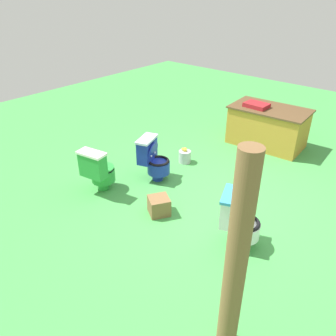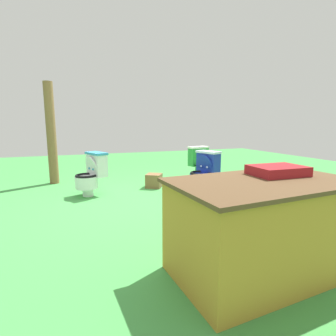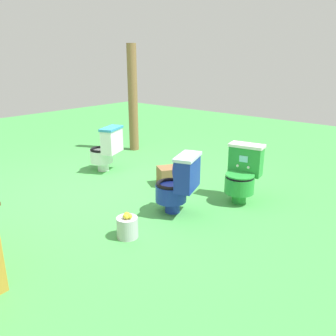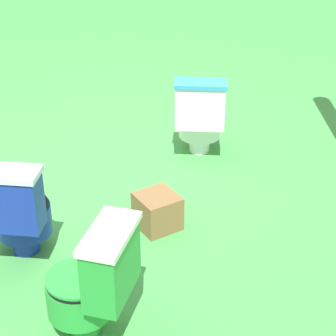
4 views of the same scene
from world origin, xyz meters
TOP-DOWN VIEW (x-y plane):
  - ground at (0.00, 0.00)m, footprint 14.00×14.00m
  - toilet_green at (-1.53, -0.98)m, footprint 0.48×0.56m
  - toilet_white at (0.73, -0.65)m, footprint 0.61×0.56m
  - toilet_blue at (-1.14, -0.16)m, footprint 0.60×0.54m
  - vendor_table at (-0.34, 2.28)m, footprint 1.51×0.95m
  - wooden_post at (1.36, -1.88)m, footprint 0.18×0.18m
  - small_crate at (-0.43, -0.82)m, footprint 0.38×0.39m
  - lemon_bucket at (-1.11, 0.63)m, footprint 0.22×0.22m

SIDE VIEW (x-z plane):
  - ground at x=0.00m, z-range 0.00..0.00m
  - lemon_bucket at x=-1.11m, z-range -0.02..0.26m
  - small_crate at x=-0.43m, z-range 0.00..0.26m
  - toilet_green at x=-1.53m, z-range 0.01..0.73m
  - toilet_white at x=0.73m, z-range 0.01..0.74m
  - toilet_blue at x=-1.14m, z-range 0.01..0.74m
  - vendor_table at x=-0.34m, z-range -0.03..0.82m
  - wooden_post at x=1.36m, z-range 0.00..2.01m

